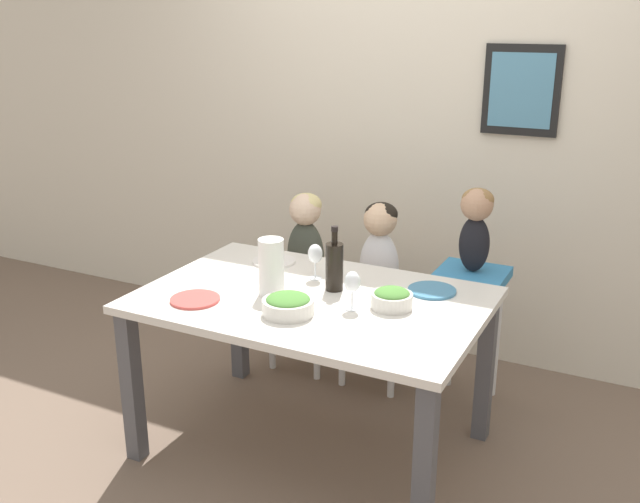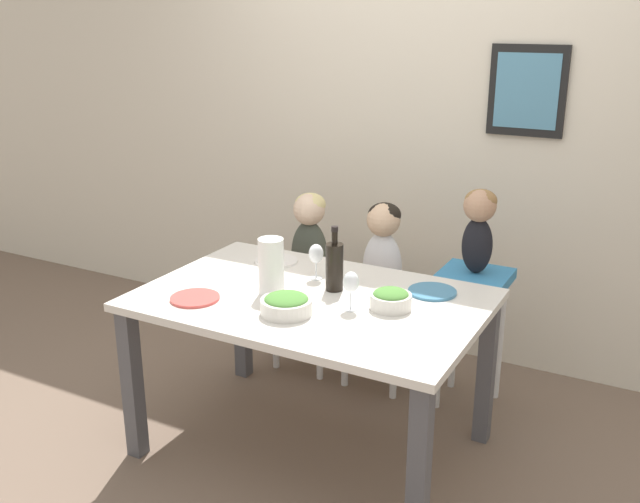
{
  "view_description": "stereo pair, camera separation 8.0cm",
  "coord_description": "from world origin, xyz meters",
  "px_view_note": "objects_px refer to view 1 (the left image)",
  "views": [
    {
      "loc": [
        1.3,
        -2.5,
        1.88
      ],
      "look_at": [
        0.0,
        0.07,
        0.92
      ],
      "focal_mm": 40.0,
      "sensor_mm": 36.0,
      "label": 1
    },
    {
      "loc": [
        1.37,
        -2.46,
        1.88
      ],
      "look_at": [
        0.0,
        0.07,
        0.92
      ],
      "focal_mm": 40.0,
      "sensor_mm": 36.0,
      "label": 2
    }
  ],
  "objects_px": {
    "wine_glass_near": "(352,283)",
    "dinner_plate_back_right": "(432,290)",
    "chair_right_highchair": "(470,303)",
    "paper_towel_roll": "(271,267)",
    "dinner_plate_back_left": "(274,261)",
    "chair_far_center": "(378,316)",
    "salad_bowl_small": "(392,298)",
    "salad_bowl_large": "(288,304)",
    "chair_far_left": "(306,302)",
    "person_child_center": "(380,248)",
    "person_baby_right": "(476,220)",
    "wine_bottle": "(334,265)",
    "wine_glass_far": "(315,255)",
    "person_child_left": "(306,237)",
    "dinner_plate_front_left": "(195,299)"
  },
  "relations": [
    {
      "from": "person_child_left",
      "to": "wine_glass_near",
      "type": "bearing_deg",
      "value": -51.07
    },
    {
      "from": "paper_towel_roll",
      "to": "wine_glass_near",
      "type": "height_order",
      "value": "paper_towel_roll"
    },
    {
      "from": "paper_towel_roll",
      "to": "dinner_plate_back_right",
      "type": "bearing_deg",
      "value": 29.04
    },
    {
      "from": "dinner_plate_back_right",
      "to": "wine_bottle",
      "type": "bearing_deg",
      "value": -156.62
    },
    {
      "from": "chair_far_left",
      "to": "paper_towel_roll",
      "type": "xyz_separation_m",
      "value": [
        0.24,
        -0.77,
        0.49
      ]
    },
    {
      "from": "wine_glass_near",
      "to": "dinner_plate_back_right",
      "type": "xyz_separation_m",
      "value": [
        0.23,
        0.33,
        -0.11
      ]
    },
    {
      "from": "chair_right_highchair",
      "to": "person_baby_right",
      "type": "distance_m",
      "value": 0.42
    },
    {
      "from": "chair_right_highchair",
      "to": "dinner_plate_back_left",
      "type": "xyz_separation_m",
      "value": [
        -0.87,
        -0.41,
        0.21
      ]
    },
    {
      "from": "paper_towel_roll",
      "to": "dinner_plate_front_left",
      "type": "distance_m",
      "value": 0.35
    },
    {
      "from": "chair_far_left",
      "to": "paper_towel_roll",
      "type": "relative_size",
      "value": 1.8
    },
    {
      "from": "person_child_left",
      "to": "chair_right_highchair",
      "type": "bearing_deg",
      "value": -0.1
    },
    {
      "from": "wine_glass_far",
      "to": "dinner_plate_back_right",
      "type": "distance_m",
      "value": 0.54
    },
    {
      "from": "dinner_plate_front_left",
      "to": "person_child_center",
      "type": "bearing_deg",
      "value": 66.22
    },
    {
      "from": "paper_towel_roll",
      "to": "dinner_plate_back_left",
      "type": "height_order",
      "value": "paper_towel_roll"
    },
    {
      "from": "chair_right_highchair",
      "to": "paper_towel_roll",
      "type": "height_order",
      "value": "paper_towel_roll"
    },
    {
      "from": "chair_far_left",
      "to": "salad_bowl_small",
      "type": "relative_size",
      "value": 2.59
    },
    {
      "from": "person_child_left",
      "to": "dinner_plate_back_left",
      "type": "height_order",
      "value": "person_child_left"
    },
    {
      "from": "chair_far_left",
      "to": "dinner_plate_back_left",
      "type": "distance_m",
      "value": 0.56
    },
    {
      "from": "person_child_left",
      "to": "wine_glass_far",
      "type": "distance_m",
      "value": 0.62
    },
    {
      "from": "chair_far_center",
      "to": "salad_bowl_large",
      "type": "height_order",
      "value": "salad_bowl_large"
    },
    {
      "from": "chair_far_left",
      "to": "person_child_center",
      "type": "relative_size",
      "value": 0.82
    },
    {
      "from": "chair_far_left",
      "to": "chair_far_center",
      "type": "distance_m",
      "value": 0.43
    },
    {
      "from": "person_child_center",
      "to": "wine_glass_near",
      "type": "height_order",
      "value": "person_child_center"
    },
    {
      "from": "salad_bowl_small",
      "to": "dinner_plate_back_right",
      "type": "xyz_separation_m",
      "value": [
        0.09,
        0.24,
        -0.04
      ]
    },
    {
      "from": "paper_towel_roll",
      "to": "wine_glass_far",
      "type": "relative_size",
      "value": 1.51
    },
    {
      "from": "person_baby_right",
      "to": "chair_far_center",
      "type": "bearing_deg",
      "value": -179.75
    },
    {
      "from": "wine_glass_near",
      "to": "dinner_plate_back_right",
      "type": "relative_size",
      "value": 0.78
    },
    {
      "from": "wine_glass_far",
      "to": "dinner_plate_back_left",
      "type": "bearing_deg",
      "value": 159.43
    },
    {
      "from": "chair_right_highchair",
      "to": "paper_towel_roll",
      "type": "bearing_deg",
      "value": -130.84
    },
    {
      "from": "person_child_left",
      "to": "chair_far_center",
      "type": "bearing_deg",
      "value": -0.22
    },
    {
      "from": "chair_far_center",
      "to": "person_baby_right",
      "type": "distance_m",
      "value": 0.76
    },
    {
      "from": "wine_bottle",
      "to": "salad_bowl_large",
      "type": "distance_m",
      "value": 0.33
    },
    {
      "from": "chair_far_center",
      "to": "wine_bottle",
      "type": "xyz_separation_m",
      "value": [
        0.03,
        -0.6,
        0.48
      ]
    },
    {
      "from": "chair_far_center",
      "to": "salad_bowl_large",
      "type": "bearing_deg",
      "value": -90.86
    },
    {
      "from": "salad_bowl_small",
      "to": "dinner_plate_back_right",
      "type": "bearing_deg",
      "value": 69.34
    },
    {
      "from": "person_baby_right",
      "to": "dinner_plate_back_left",
      "type": "relative_size",
      "value": 1.96
    },
    {
      "from": "salad_bowl_large",
      "to": "paper_towel_roll",
      "type": "bearing_deg",
      "value": 137.38
    },
    {
      "from": "chair_far_left",
      "to": "chair_right_highchair",
      "type": "bearing_deg",
      "value": 0.0
    },
    {
      "from": "wine_bottle",
      "to": "paper_towel_roll",
      "type": "distance_m",
      "value": 0.27
    },
    {
      "from": "salad_bowl_large",
      "to": "wine_glass_near",
      "type": "bearing_deg",
      "value": 38.27
    },
    {
      "from": "chair_far_center",
      "to": "salad_bowl_small",
      "type": "relative_size",
      "value": 2.59
    },
    {
      "from": "person_baby_right",
      "to": "chair_far_left",
      "type": "bearing_deg",
      "value": -179.87
    },
    {
      "from": "wine_glass_far",
      "to": "dinner_plate_back_left",
      "type": "distance_m",
      "value": 0.32
    },
    {
      "from": "chair_far_left",
      "to": "salad_bowl_small",
      "type": "xyz_separation_m",
      "value": [
        0.76,
        -0.68,
        0.41
      ]
    },
    {
      "from": "chair_far_center",
      "to": "person_child_center",
      "type": "bearing_deg",
      "value": 90.0
    },
    {
      "from": "person_child_center",
      "to": "wine_glass_far",
      "type": "height_order",
      "value": "person_child_center"
    },
    {
      "from": "chair_far_left",
      "to": "wine_bottle",
      "type": "distance_m",
      "value": 0.9
    },
    {
      "from": "chair_far_center",
      "to": "dinner_plate_back_left",
      "type": "height_order",
      "value": "dinner_plate_back_left"
    },
    {
      "from": "person_child_left",
      "to": "paper_towel_roll",
      "type": "relative_size",
      "value": 2.19
    },
    {
      "from": "person_child_left",
      "to": "salad_bowl_small",
      "type": "height_order",
      "value": "person_child_left"
    }
  ]
}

